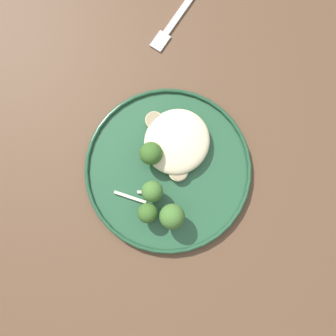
{
  "coord_description": "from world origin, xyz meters",
  "views": [
    {
      "loc": [
        -0.1,
        -0.09,
        1.4
      ],
      "look_at": [
        -0.01,
        -0.04,
        0.76
      ],
      "focal_mm": 40.33,
      "sensor_mm": 36.0,
      "label": 1
    }
  ],
  "objects_px": {
    "seared_scallop_tiny_bay": "(176,145)",
    "broccoli_floret_right_tilted": "(151,154)",
    "seared_scallop_half_hidden": "(187,124)",
    "dinner_plate": "(168,169)",
    "broccoli_floret_front_edge": "(148,213)",
    "seared_scallop_rear_pale": "(178,172)",
    "broccoli_floret_beside_noodles": "(152,191)",
    "broccoli_floret_left_leaning": "(172,217)",
    "dinner_fork": "(180,13)",
    "seared_scallop_large_seared": "(157,147)",
    "seared_scallop_on_noodles": "(172,127)",
    "seared_scallop_left_edge": "(154,121)",
    "seared_scallop_front_small": "(186,140)"
  },
  "relations": [
    {
      "from": "seared_scallop_rear_pale",
      "to": "broccoli_floret_left_leaning",
      "type": "relative_size",
      "value": 0.57
    },
    {
      "from": "seared_scallop_rear_pale",
      "to": "seared_scallop_front_small",
      "type": "relative_size",
      "value": 0.95
    },
    {
      "from": "dinner_plate",
      "to": "broccoli_floret_front_edge",
      "type": "relative_size",
      "value": 6.02
    },
    {
      "from": "seared_scallop_large_seared",
      "to": "broccoli_floret_beside_noodles",
      "type": "relative_size",
      "value": 0.43
    },
    {
      "from": "dinner_plate",
      "to": "seared_scallop_rear_pale",
      "type": "bearing_deg",
      "value": -78.6
    },
    {
      "from": "seared_scallop_large_seared",
      "to": "seared_scallop_front_small",
      "type": "distance_m",
      "value": 0.05
    },
    {
      "from": "seared_scallop_large_seared",
      "to": "seared_scallop_half_hidden",
      "type": "distance_m",
      "value": 0.07
    },
    {
      "from": "seared_scallop_tiny_bay",
      "to": "seared_scallop_half_hidden",
      "type": "xyz_separation_m",
      "value": [
        0.04,
        0.0,
        0.0
      ]
    },
    {
      "from": "seared_scallop_half_hidden",
      "to": "broccoli_floret_right_tilted",
      "type": "xyz_separation_m",
      "value": [
        -0.08,
        0.02,
        0.02
      ]
    },
    {
      "from": "seared_scallop_large_seared",
      "to": "broccoli_floret_right_tilted",
      "type": "height_order",
      "value": "broccoli_floret_right_tilted"
    },
    {
      "from": "broccoli_floret_right_tilted",
      "to": "seared_scallop_tiny_bay",
      "type": "bearing_deg",
      "value": -34.74
    },
    {
      "from": "broccoli_floret_front_edge",
      "to": "seared_scallop_large_seared",
      "type": "bearing_deg",
      "value": 24.1
    },
    {
      "from": "seared_scallop_half_hidden",
      "to": "broccoli_floret_beside_noodles",
      "type": "height_order",
      "value": "broccoli_floret_beside_noodles"
    },
    {
      "from": "dinner_plate",
      "to": "broccoli_floret_left_leaning",
      "type": "height_order",
      "value": "broccoli_floret_left_leaning"
    },
    {
      "from": "seared_scallop_half_hidden",
      "to": "dinner_fork",
      "type": "distance_m",
      "value": 0.22
    },
    {
      "from": "seared_scallop_on_noodles",
      "to": "seared_scallop_large_seared",
      "type": "bearing_deg",
      "value": 176.63
    },
    {
      "from": "seared_scallop_front_small",
      "to": "seared_scallop_on_noodles",
      "type": "xyz_separation_m",
      "value": [
        0.01,
        0.03,
        0.0
      ]
    },
    {
      "from": "dinner_plate",
      "to": "seared_scallop_on_noodles",
      "type": "distance_m",
      "value": 0.07
    },
    {
      "from": "seared_scallop_tiny_bay",
      "to": "dinner_fork",
      "type": "height_order",
      "value": "seared_scallop_tiny_bay"
    },
    {
      "from": "seared_scallop_tiny_bay",
      "to": "seared_scallop_rear_pale",
      "type": "relative_size",
      "value": 0.75
    },
    {
      "from": "seared_scallop_large_seared",
      "to": "dinner_plate",
      "type": "bearing_deg",
      "value": -120.91
    },
    {
      "from": "seared_scallop_half_hidden",
      "to": "broccoli_floret_right_tilted",
      "type": "bearing_deg",
      "value": 164.1
    },
    {
      "from": "seared_scallop_tiny_bay",
      "to": "dinner_fork",
      "type": "xyz_separation_m",
      "value": [
        0.22,
        0.13,
        -0.02
      ]
    },
    {
      "from": "seared_scallop_on_noodles",
      "to": "broccoli_floret_left_leaning",
      "type": "bearing_deg",
      "value": -148.62
    },
    {
      "from": "seared_scallop_large_seared",
      "to": "dinner_fork",
      "type": "distance_m",
      "value": 0.27
    },
    {
      "from": "broccoli_floret_right_tilted",
      "to": "broccoli_floret_front_edge",
      "type": "relative_size",
      "value": 1.11
    },
    {
      "from": "broccoli_floret_beside_noodles",
      "to": "dinner_fork",
      "type": "distance_m",
      "value": 0.35
    },
    {
      "from": "seared_scallop_half_hidden",
      "to": "broccoli_floret_right_tilted",
      "type": "distance_m",
      "value": 0.09
    },
    {
      "from": "dinner_plate",
      "to": "seared_scallop_half_hidden",
      "type": "distance_m",
      "value": 0.09
    },
    {
      "from": "seared_scallop_rear_pale",
      "to": "broccoli_floret_front_edge",
      "type": "distance_m",
      "value": 0.09
    },
    {
      "from": "seared_scallop_front_small",
      "to": "broccoli_floret_left_leaning",
      "type": "bearing_deg",
      "value": -159.29
    },
    {
      "from": "seared_scallop_half_hidden",
      "to": "broccoli_floret_front_edge",
      "type": "bearing_deg",
      "value": -171.87
    },
    {
      "from": "broccoli_floret_right_tilted",
      "to": "broccoli_floret_beside_noodles",
      "type": "bearing_deg",
      "value": -146.5
    },
    {
      "from": "seared_scallop_rear_pale",
      "to": "broccoli_floret_left_leaning",
      "type": "distance_m",
      "value": 0.08
    },
    {
      "from": "broccoli_floret_right_tilted",
      "to": "seared_scallop_half_hidden",
      "type": "bearing_deg",
      "value": -15.9
    },
    {
      "from": "seared_scallop_tiny_bay",
      "to": "seared_scallop_on_noodles",
      "type": "xyz_separation_m",
      "value": [
        0.02,
        0.02,
        0.0
      ]
    },
    {
      "from": "seared_scallop_on_noodles",
      "to": "seared_scallop_rear_pale",
      "type": "bearing_deg",
      "value": -140.8
    },
    {
      "from": "seared_scallop_large_seared",
      "to": "seared_scallop_rear_pale",
      "type": "bearing_deg",
      "value": -108.03
    },
    {
      "from": "seared_scallop_tiny_bay",
      "to": "broccoli_floret_right_tilted",
      "type": "height_order",
      "value": "broccoli_floret_right_tilted"
    },
    {
      "from": "seared_scallop_rear_pale",
      "to": "dinner_fork",
      "type": "height_order",
      "value": "seared_scallop_rear_pale"
    },
    {
      "from": "seared_scallop_left_edge",
      "to": "broccoli_floret_left_leaning",
      "type": "bearing_deg",
      "value": -138.22
    },
    {
      "from": "seared_scallop_rear_pale",
      "to": "seared_scallop_half_hidden",
      "type": "height_order",
      "value": "seared_scallop_half_hidden"
    },
    {
      "from": "broccoli_floret_left_leaning",
      "to": "dinner_fork",
      "type": "bearing_deg",
      "value": 28.88
    },
    {
      "from": "seared_scallop_tiny_bay",
      "to": "seared_scallop_half_hidden",
      "type": "height_order",
      "value": "seared_scallop_half_hidden"
    },
    {
      "from": "seared_scallop_on_noodles",
      "to": "seared_scallop_left_edge",
      "type": "bearing_deg",
      "value": 102.6
    },
    {
      "from": "dinner_plate",
      "to": "dinner_fork",
      "type": "height_order",
      "value": "dinner_plate"
    },
    {
      "from": "seared_scallop_tiny_bay",
      "to": "dinner_fork",
      "type": "relative_size",
      "value": 0.14
    },
    {
      "from": "seared_scallop_front_small",
      "to": "broccoli_floret_beside_noodles",
      "type": "bearing_deg",
      "value": 179.4
    },
    {
      "from": "seared_scallop_tiny_bay",
      "to": "seared_scallop_rear_pale",
      "type": "bearing_deg",
      "value": -144.36
    },
    {
      "from": "seared_scallop_tiny_bay",
      "to": "seared_scallop_left_edge",
      "type": "distance_m",
      "value": 0.06
    }
  ]
}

